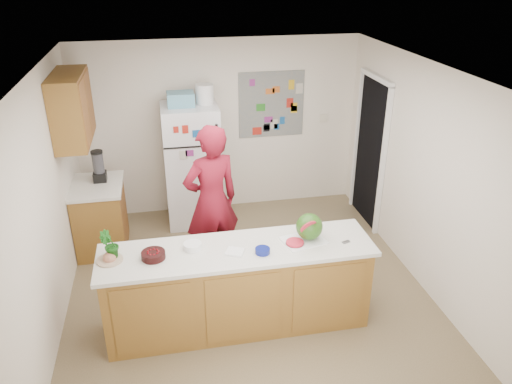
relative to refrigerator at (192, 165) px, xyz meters
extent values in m
cube|color=brown|center=(0.45, -1.88, -0.86)|extent=(4.00, 4.50, 0.02)
cube|color=beige|center=(0.45, 0.38, 0.40)|extent=(4.00, 0.02, 2.50)
cube|color=beige|center=(-1.56, -1.88, 0.40)|extent=(0.02, 4.50, 2.50)
cube|color=beige|center=(2.46, -1.88, 0.40)|extent=(0.02, 4.50, 2.50)
cube|color=white|center=(0.45, -1.88, 1.66)|extent=(4.00, 4.50, 0.02)
cube|color=black|center=(2.44, -0.43, 0.17)|extent=(0.03, 0.85, 2.04)
cube|color=brown|center=(0.25, -2.38, -0.41)|extent=(2.60, 0.62, 0.88)
cube|color=silver|center=(0.25, -2.38, 0.05)|extent=(2.68, 0.70, 0.04)
cube|color=brown|center=(-1.24, -0.53, -0.42)|extent=(0.60, 0.80, 0.86)
cube|color=silver|center=(-1.24, -0.53, 0.03)|extent=(0.64, 0.84, 0.04)
cube|color=brown|center=(-1.37, -0.58, 1.05)|extent=(0.35, 1.00, 0.80)
cube|color=silver|center=(0.00, 0.00, 0.00)|extent=(0.75, 0.70, 1.70)
cube|color=#5999B2|center=(-0.10, 0.00, 0.94)|extent=(0.35, 0.28, 0.18)
cube|color=slate|center=(1.20, 0.36, 0.70)|extent=(0.95, 0.01, 0.95)
imported|color=maroon|center=(0.12, -1.33, 0.07)|extent=(0.78, 0.63, 1.85)
cylinder|color=black|center=(-1.19, -0.42, 0.24)|extent=(0.14, 0.14, 0.38)
cube|color=white|center=(0.92, -2.37, 0.08)|extent=(0.47, 0.39, 0.01)
sphere|color=#1C5513|center=(0.98, -2.35, 0.22)|extent=(0.27, 0.27, 0.27)
cylinder|color=red|center=(0.82, -2.42, 0.09)|extent=(0.17, 0.17, 0.02)
cylinder|color=black|center=(-0.55, -2.40, 0.11)|extent=(0.29, 0.29, 0.07)
cylinder|color=white|center=(-0.18, -2.30, 0.10)|extent=(0.21, 0.21, 0.06)
cylinder|color=navy|center=(0.47, -2.51, 0.10)|extent=(0.19, 0.19, 0.05)
cylinder|color=beige|center=(-0.95, -2.36, 0.08)|extent=(0.31, 0.31, 0.02)
cube|color=silver|center=(0.21, -2.45, 0.08)|extent=(0.21, 0.20, 0.02)
cube|color=slate|center=(1.32, -2.48, 0.08)|extent=(0.09, 0.06, 0.01)
imported|color=#10480D|center=(-0.94, -2.33, 0.22)|extent=(0.20, 0.18, 0.30)
camera|label=1|loc=(-0.37, -6.46, 2.64)|focal=35.00mm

